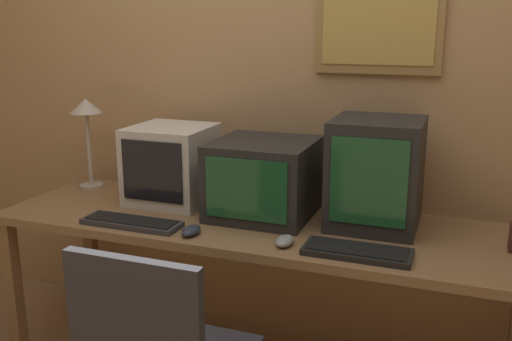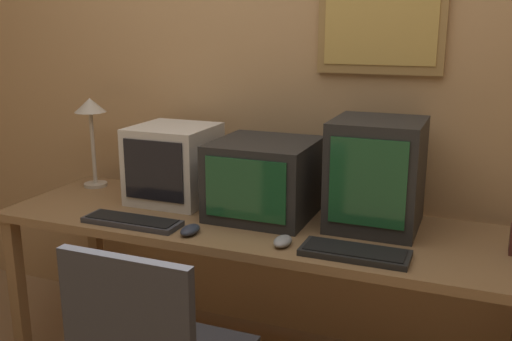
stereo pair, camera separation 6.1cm
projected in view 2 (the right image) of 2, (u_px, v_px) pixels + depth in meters
name	position (u px, v px, depth m)	size (l,w,h in m)	color
wall_back	(292.00, 72.00, 2.63)	(8.00, 0.08, 2.60)	tan
desk	(256.00, 236.00, 2.40)	(2.23, 0.67, 0.72)	olive
monitor_left	(174.00, 163.00, 2.64)	(0.35, 0.36, 0.35)	beige
monitor_center	(265.00, 178.00, 2.43)	(0.42, 0.43, 0.32)	black
monitor_right	(376.00, 174.00, 2.28)	(0.35, 0.37, 0.44)	black
keyboard_main	(132.00, 221.00, 2.35)	(0.42, 0.13, 0.03)	#333338
keyboard_side	(355.00, 252.00, 2.03)	(0.39, 0.16, 0.03)	black
mouse_near_keyboard	(190.00, 230.00, 2.23)	(0.06, 0.11, 0.04)	#282D3D
mouse_far_corner	(283.00, 241.00, 2.12)	(0.06, 0.11, 0.04)	gray
desk_lamp	(91.00, 117.00, 2.82)	(0.16, 0.16, 0.45)	#B2A899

